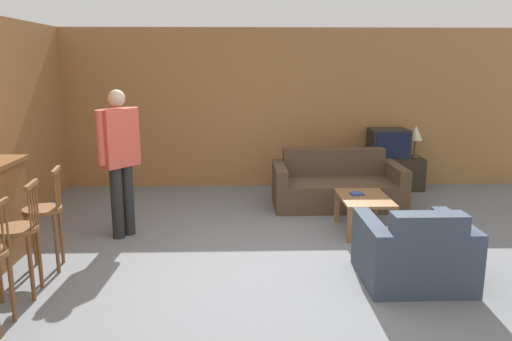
# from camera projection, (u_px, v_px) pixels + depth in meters

# --- Properties ---
(ground_plane) EXTENTS (24.00, 24.00, 0.00)m
(ground_plane) POSITION_uv_depth(u_px,v_px,m) (266.00, 271.00, 4.99)
(ground_plane) COLOR slate
(wall_back) EXTENTS (9.40, 0.08, 2.60)m
(wall_back) POSITION_uv_depth(u_px,v_px,m) (255.00, 109.00, 8.25)
(wall_back) COLOR #9E6B3D
(wall_back) RESTS_ON ground_plane
(bar_chair_mid) EXTENTS (0.42, 0.42, 1.04)m
(bar_chair_mid) POSITION_uv_depth(u_px,v_px,m) (19.00, 237.00, 4.38)
(bar_chair_mid) COLOR brown
(bar_chair_mid) RESTS_ON ground_plane
(bar_chair_far) EXTENTS (0.43, 0.43, 1.04)m
(bar_chair_far) POSITION_uv_depth(u_px,v_px,m) (45.00, 217.00, 4.96)
(bar_chair_far) COLOR brown
(bar_chair_far) RESTS_ON ground_plane
(couch_far) EXTENTS (1.84, 0.95, 0.79)m
(couch_far) POSITION_uv_depth(u_px,v_px,m) (337.00, 187.00, 7.28)
(couch_far) COLOR #4C3828
(couch_far) RESTS_ON ground_plane
(armchair_near) EXTENTS (0.97, 0.91, 0.77)m
(armchair_near) POSITION_uv_depth(u_px,v_px,m) (414.00, 254.00, 4.71)
(armchair_near) COLOR #384251
(armchair_near) RESTS_ON ground_plane
(coffee_table) EXTENTS (0.59, 0.87, 0.44)m
(coffee_table) POSITION_uv_depth(u_px,v_px,m) (364.00, 202.00, 6.12)
(coffee_table) COLOR brown
(coffee_table) RESTS_ON ground_plane
(tv_unit) EXTENTS (1.15, 0.48, 0.53)m
(tv_unit) POSITION_uv_depth(u_px,v_px,m) (387.00, 173.00, 8.21)
(tv_unit) COLOR #2D2319
(tv_unit) RESTS_ON ground_plane
(tv) EXTENTS (0.61, 0.49, 0.47)m
(tv) POSITION_uv_depth(u_px,v_px,m) (388.00, 143.00, 8.11)
(tv) COLOR black
(tv) RESTS_ON tv_unit
(book_on_table) EXTENTS (0.16, 0.14, 0.03)m
(book_on_table) POSITION_uv_depth(u_px,v_px,m) (357.00, 194.00, 6.19)
(book_on_table) COLOR navy
(book_on_table) RESTS_ON coffee_table
(table_lamp) EXTENTS (0.22, 0.22, 0.52)m
(table_lamp) POSITION_uv_depth(u_px,v_px,m) (416.00, 134.00, 8.09)
(table_lamp) COLOR brown
(table_lamp) RESTS_ON tv_unit
(person_by_window) EXTENTS (0.43, 0.50, 1.75)m
(person_by_window) POSITION_uv_depth(u_px,v_px,m) (120.00, 155.00, 5.82)
(person_by_window) COLOR black
(person_by_window) RESTS_ON ground_plane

